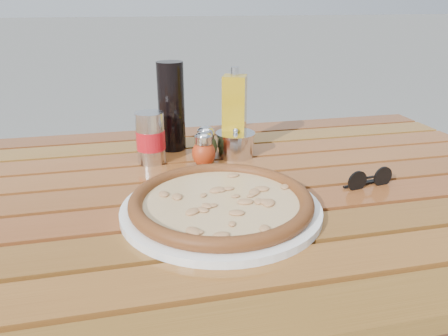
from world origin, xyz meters
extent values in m
cube|color=#34200B|center=(0.64, 0.39, 0.35)|extent=(0.06, 0.06, 0.70)
cube|color=#3C1E0D|center=(0.00, 0.00, 0.70)|extent=(1.36, 0.86, 0.04)
cube|color=#4F2E0D|center=(0.00, -0.41, 0.73)|extent=(1.40, 0.09, 0.03)
cube|color=#5A2F0F|center=(0.00, -0.30, 0.73)|extent=(1.40, 0.09, 0.03)
cube|color=#502B0E|center=(0.00, -0.20, 0.73)|extent=(1.40, 0.09, 0.03)
cube|color=#56260F|center=(0.00, -0.10, 0.73)|extent=(1.40, 0.09, 0.03)
cube|color=#56280F|center=(0.00, 0.00, 0.73)|extent=(1.40, 0.09, 0.03)
cube|color=#5E2D10|center=(0.00, 0.10, 0.73)|extent=(1.40, 0.09, 0.03)
cube|color=#5E2C10|center=(0.00, 0.20, 0.73)|extent=(1.40, 0.09, 0.03)
cube|color=#5F3710|center=(0.00, 0.30, 0.73)|extent=(1.40, 0.09, 0.03)
cube|color=#4F230E|center=(0.00, 0.41, 0.73)|extent=(1.40, 0.09, 0.03)
cylinder|color=white|center=(-0.04, -0.12, 0.76)|extent=(0.42, 0.42, 0.01)
cylinder|color=beige|center=(-0.04, -0.12, 0.77)|extent=(0.35, 0.35, 0.01)
torus|color=black|center=(-0.04, -0.12, 0.77)|extent=(0.37, 0.37, 0.03)
ellipsoid|color=#B83815|center=(-0.02, 0.12, 0.78)|extent=(0.06, 0.06, 0.06)
cylinder|color=silver|center=(-0.02, 0.12, 0.81)|extent=(0.04, 0.04, 0.02)
ellipsoid|color=silver|center=(-0.02, 0.12, 0.82)|extent=(0.04, 0.04, 0.02)
ellipsoid|color=#363D18|center=(-0.01, 0.17, 0.78)|extent=(0.06, 0.06, 0.06)
cylinder|color=silver|center=(-0.01, 0.17, 0.81)|extent=(0.05, 0.05, 0.02)
ellipsoid|color=silver|center=(-0.01, 0.17, 0.82)|extent=(0.04, 0.04, 0.02)
cylinder|color=black|center=(-0.08, 0.26, 0.86)|extent=(0.07, 0.07, 0.22)
cylinder|color=silver|center=(-0.14, 0.17, 0.81)|extent=(0.08, 0.08, 0.12)
cylinder|color=red|center=(-0.14, 0.17, 0.81)|extent=(0.08, 0.08, 0.04)
cube|color=#AD8712|center=(0.07, 0.21, 0.84)|extent=(0.07, 0.07, 0.19)
cylinder|color=silver|center=(0.07, 0.21, 0.95)|extent=(0.03, 0.03, 0.02)
cylinder|color=silver|center=(0.06, 0.17, 0.78)|extent=(0.10, 0.10, 0.05)
cylinder|color=silver|center=(0.06, 0.17, 0.81)|extent=(0.10, 0.10, 0.01)
sphere|color=white|center=(0.06, 0.17, 0.81)|extent=(0.01, 0.01, 0.01)
cylinder|color=black|center=(0.25, -0.08, 0.77)|extent=(0.04, 0.01, 0.04)
cylinder|color=black|center=(0.32, -0.07, 0.77)|extent=(0.04, 0.01, 0.04)
cube|color=black|center=(0.28, -0.08, 0.77)|extent=(0.02, 0.01, 0.00)
cube|color=black|center=(0.27, -0.07, 0.75)|extent=(0.09, 0.02, 0.00)
cube|color=black|center=(0.29, -0.06, 0.75)|extent=(0.09, 0.02, 0.00)
camera|label=1|loc=(-0.19, -0.81, 1.11)|focal=35.00mm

